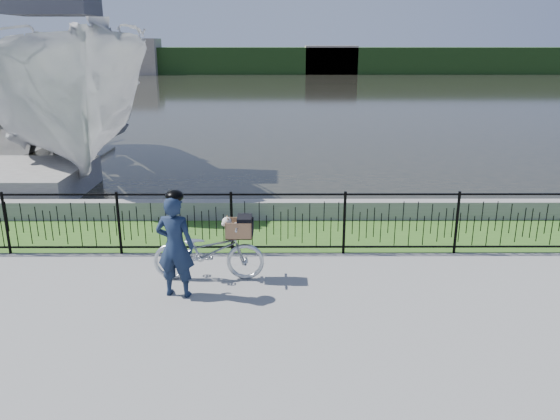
{
  "coord_description": "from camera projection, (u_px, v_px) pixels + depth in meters",
  "views": [
    {
      "loc": [
        -0.17,
        -7.57,
        3.65
      ],
      "look_at": [
        -0.14,
        1.0,
        1.0
      ],
      "focal_mm": 35.0,
      "sensor_mm": 36.0,
      "label": 1
    }
  ],
  "objects": [
    {
      "name": "fence",
      "position": [
        288.0,
        223.0,
        9.67
      ],
      "size": [
        14.0,
        0.06,
        1.15
      ],
      "primitive_type": null,
      "color": "black",
      "rests_on": "ground"
    },
    {
      "name": "water",
      "position": [
        280.0,
        94.0,
        39.84
      ],
      "size": [
        120.0,
        120.0,
        0.0
      ],
      "primitive_type": "plane",
      "color": "black",
      "rests_on": "ground"
    },
    {
      "name": "quay_wall",
      "position": [
        286.0,
        210.0,
        11.69
      ],
      "size": [
        60.0,
        0.3,
        0.4
      ],
      "primitive_type": "cube",
      "color": "gray",
      "rests_on": "ground"
    },
    {
      "name": "cyclist",
      "position": [
        175.0,
        245.0,
        7.98
      ],
      "size": [
        0.62,
        0.46,
        1.63
      ],
      "color": "#15213A",
      "rests_on": "ground"
    },
    {
      "name": "far_treeline",
      "position": [
        279.0,
        60.0,
        65.19
      ],
      "size": [
        120.0,
        6.0,
        3.0
      ],
      "primitive_type": "cube",
      "color": "#224118",
      "rests_on": "ground"
    },
    {
      "name": "grass_strip",
      "position": [
        287.0,
        234.0,
        10.79
      ],
      "size": [
        60.0,
        2.0,
        0.01
      ],
      "primitive_type": "cube",
      "color": "#37641F",
      "rests_on": "ground"
    },
    {
      "name": "bicycle_rig",
      "position": [
        209.0,
        251.0,
        8.64
      ],
      "size": [
        1.76,
        0.62,
        1.07
      ],
      "color": "#B5BCC2",
      "rests_on": "ground"
    },
    {
      "name": "far_building_right",
      "position": [
        331.0,
        60.0,
        63.74
      ],
      "size": [
        6.0,
        3.0,
        3.2
      ],
      "primitive_type": "cube",
      "color": "#A19181",
      "rests_on": "ground"
    },
    {
      "name": "far_building_left",
      "position": [
        124.0,
        57.0,
        63.07
      ],
      "size": [
        8.0,
        4.0,
        4.0
      ],
      "primitive_type": "cube",
      "color": "#A19181",
      "rests_on": "ground"
    },
    {
      "name": "ground",
      "position": [
        290.0,
        292.0,
        8.31
      ],
      "size": [
        120.0,
        120.0,
        0.0
      ],
      "primitive_type": "plane",
      "color": "gray",
      "rests_on": "ground"
    },
    {
      "name": "boat_near",
      "position": [
        63.0,
        97.0,
        15.46
      ],
      "size": [
        8.46,
        11.35,
        5.93
      ],
      "color": "#BBBCBC",
      "rests_on": "water"
    }
  ]
}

